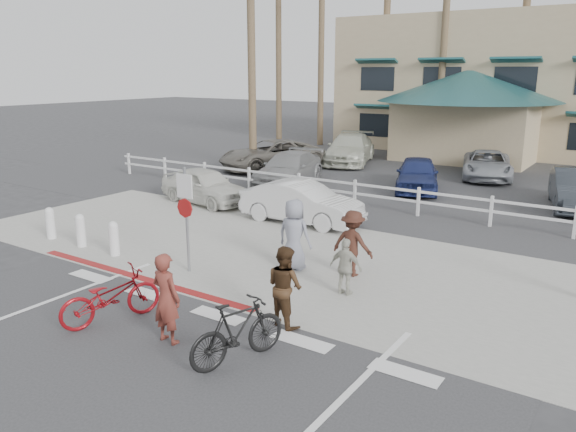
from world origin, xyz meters
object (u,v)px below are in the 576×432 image
Objects in this scene: bike_black at (238,331)px; car_red_compact at (205,186)px; bike_red at (110,297)px; sign_post at (187,214)px; car_white_sedan at (301,203)px.

car_red_compact is (-8.41, 8.57, 0.10)m from bike_black.
bike_red is 0.52× the size of car_red_compact.
sign_post reaches higher than car_white_sedan.
sign_post is at bearing -18.58° from bike_black.
sign_post reaches higher than bike_red.
sign_post is 0.71× the size of car_white_sedan.
sign_post reaches higher than bike_black.
sign_post is at bearing -56.83° from bike_red.
car_white_sedan is (-0.86, 8.34, 0.15)m from bike_red.
sign_post reaches higher than car_red_compact.
bike_red is at bearing 20.64° from bike_black.
bike_red is 10.23m from car_red_compact.
car_white_sedan is at bearing -46.49° from bike_black.
bike_red is at bearing -76.23° from sign_post.
bike_black is at bearing -154.84° from car_white_sedan.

